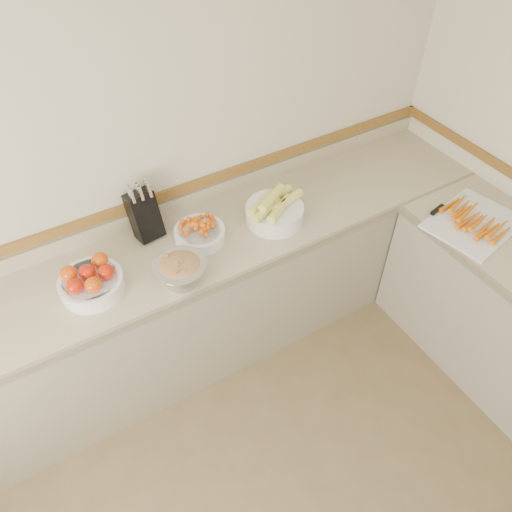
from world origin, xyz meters
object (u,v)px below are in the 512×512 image
knife_block (144,214)px  cherry_tomato_bowl (200,232)px  cutting_board (473,221)px  corn_bowl (274,211)px  rhubarb_bowl (181,271)px  tomato_bowl (91,282)px

knife_block → cherry_tomato_bowl: 0.32m
cutting_board → corn_bowl: bearing=147.7°
rhubarb_bowl → knife_block: bearing=91.8°
cherry_tomato_bowl → corn_bowl: corn_bowl is taller
knife_block → tomato_bowl: size_ratio=1.10×
cherry_tomato_bowl → corn_bowl: bearing=-9.7°
corn_bowl → rhubarb_bowl: corn_bowl is taller
cherry_tomato_bowl → corn_bowl: size_ratio=0.76×
knife_block → cutting_board: knife_block is taller
corn_bowl → rhubarb_bowl: size_ratio=1.34×
tomato_bowl → rhubarb_bowl: bearing=-23.1°
cherry_tomato_bowl → rhubarb_bowl: (-0.22, -0.24, 0.03)m
tomato_bowl → cutting_board: (2.04, -0.62, -0.04)m
knife_block → cutting_board: bearing=-28.1°
tomato_bowl → rhubarb_bowl: size_ratio=1.16×
knife_block → rhubarb_bowl: (0.01, -0.43, -0.06)m
cherry_tomato_bowl → rhubarb_bowl: size_ratio=1.02×
tomato_bowl → corn_bowl: bearing=-0.6°
knife_block → cutting_board: 1.86m
cherry_tomato_bowl → cutting_board: 1.56m
tomato_bowl → rhubarb_bowl: (0.41, -0.17, 0.02)m
tomato_bowl → cutting_board: tomato_bowl is taller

